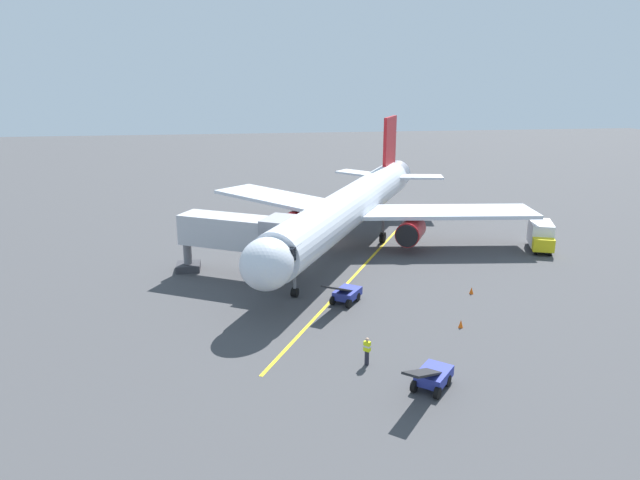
% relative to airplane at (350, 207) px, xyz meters
% --- Properties ---
extents(ground_plane, '(220.00, 220.00, 0.00)m').
position_rel_airplane_xyz_m(ground_plane, '(0.76, -1.82, -4.00)').
color(ground_plane, '#424244').
extents(apron_lead_in_line, '(19.28, 35.27, 0.01)m').
position_rel_airplane_xyz_m(apron_lead_in_line, '(0.13, 6.25, -4.00)').
color(apron_lead_in_line, yellow).
rests_on(apron_lead_in_line, ground).
extents(airplane, '(31.18, 37.01, 11.50)m').
position_rel_airplane_xyz_m(airplane, '(0.00, 0.00, 0.00)').
color(airplane, silver).
rests_on(airplane, ground).
extents(jet_bridge, '(10.90, 7.51, 5.40)m').
position_rel_airplane_xyz_m(jet_bridge, '(10.10, 7.36, -0.24)').
color(jet_bridge, '#B7B7BC').
rests_on(jet_bridge, ground).
extents(ground_crew_marshaller, '(0.46, 0.46, 1.71)m').
position_rel_airplane_xyz_m(ground_crew_marshaller, '(3.47, 23.31, -3.12)').
color(ground_crew_marshaller, '#23232D').
rests_on(ground_crew_marshaller, ground).
extents(belt_loader_near_nose, '(3.81, 4.32, 2.32)m').
position_rel_airplane_xyz_m(belt_loader_near_nose, '(0.88, -13.35, -3.29)').
color(belt_loader_near_nose, '#9E9EA3').
rests_on(belt_loader_near_nose, ground).
extents(belt_loader_portside, '(3.64, 4.42, 2.32)m').
position_rel_airplane_xyz_m(belt_loader_portside, '(2.96, 13.77, -3.29)').
color(belt_loader_portside, '#2D3899').
rests_on(belt_loader_portside, ground).
extents(box_truck_starboard_side, '(3.44, 4.99, 2.62)m').
position_rel_airplane_xyz_m(box_truck_starboard_side, '(-17.99, 3.30, -2.62)').
color(box_truck_starboard_side, yellow).
rests_on(box_truck_starboard_side, ground).
extents(belt_loader_rear_apron, '(3.86, 4.28, 2.32)m').
position_rel_airplane_xyz_m(belt_loader_rear_apron, '(0.57, 26.35, -3.29)').
color(belt_loader_rear_apron, '#2D3899').
rests_on(belt_loader_rear_apron, ground).
extents(safety_cone_nose_left, '(0.32, 0.32, 0.55)m').
position_rel_airplane_xyz_m(safety_cone_nose_left, '(8.57, 8.13, -3.73)').
color(safety_cone_nose_left, '#F2590F').
rests_on(safety_cone_nose_left, ground).
extents(safety_cone_nose_right, '(0.32, 0.32, 0.55)m').
position_rel_airplane_xyz_m(safety_cone_nose_right, '(-6.97, 13.43, -3.73)').
color(safety_cone_nose_right, '#F2590F').
rests_on(safety_cone_nose_right, ground).
extents(safety_cone_wing_port, '(0.32, 0.32, 0.55)m').
position_rel_airplane_xyz_m(safety_cone_wing_port, '(-3.87, 19.19, -3.73)').
color(safety_cone_wing_port, '#F2590F').
rests_on(safety_cone_wing_port, ground).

